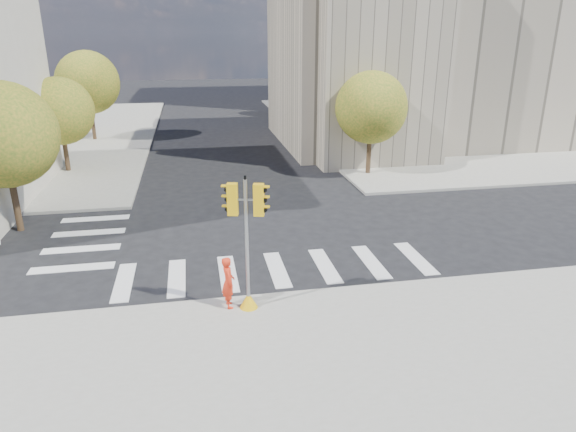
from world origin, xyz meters
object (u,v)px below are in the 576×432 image
at_px(lamp_near, 358,91).
at_px(lamp_far, 310,75).
at_px(traffic_signal, 247,255).
at_px(photographer, 228,282).

distance_m(lamp_near, lamp_far, 14.00).
bearing_deg(lamp_near, lamp_far, 90.00).
relative_size(lamp_near, traffic_signal, 1.92).
xyz_separation_m(lamp_near, photographer, (-10.05, -18.60, -3.60)).
distance_m(lamp_far, photographer, 34.30).
xyz_separation_m(traffic_signal, photographer, (-0.59, 0.19, -0.94)).
xyz_separation_m(lamp_near, traffic_signal, (-9.46, -18.79, -2.66)).
relative_size(lamp_near, lamp_far, 1.00).
distance_m(lamp_far, traffic_signal, 34.23).
relative_size(lamp_far, photographer, 4.89).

